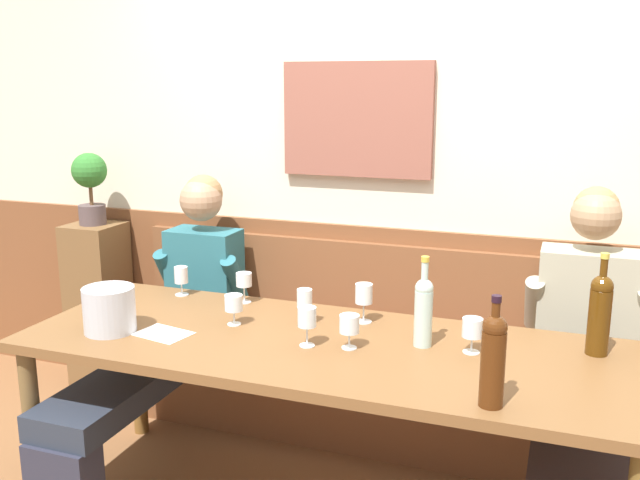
{
  "coord_description": "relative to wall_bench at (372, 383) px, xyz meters",
  "views": [
    {
      "loc": [
        0.84,
        -2.23,
        1.72
      ],
      "look_at": [
        -0.13,
        0.44,
        1.07
      ],
      "focal_mm": 38.9,
      "sensor_mm": 36.0,
      "label": 1
    }
  ],
  "objects": [
    {
      "name": "person_right_seat",
      "position": [
        0.95,
        -0.38,
        0.34
      ],
      "size": [
        0.51,
        1.31,
        1.3
      ],
      "color": "#263242",
      "rests_on": "ground"
    },
    {
      "name": "wine_glass_mid_left",
      "position": [
        -0.04,
        -0.78,
        0.58
      ],
      "size": [
        0.07,
        0.07,
        0.15
      ],
      "color": "silver",
      "rests_on": "dining_table"
    },
    {
      "name": "wine_glass_left_end",
      "position": [
        -0.49,
        -0.38,
        0.58
      ],
      "size": [
        0.07,
        0.07,
        0.14
      ],
      "color": "silver",
      "rests_on": "dining_table"
    },
    {
      "name": "wine_glass_mid_right",
      "position": [
        0.55,
        -0.63,
        0.56
      ],
      "size": [
        0.07,
        0.07,
        0.13
      ],
      "color": "silver",
      "rests_on": "dining_table"
    },
    {
      "name": "wine_glass_center_rear",
      "position": [
        0.12,
        -0.75,
        0.57
      ],
      "size": [
        0.07,
        0.07,
        0.13
      ],
      "color": "silver",
      "rests_on": "dining_table"
    },
    {
      "name": "wood_wainscot_panel",
      "position": [
        0.0,
        0.21,
        0.23
      ],
      "size": [
        6.8,
        0.03,
        1.02
      ],
      "primitive_type": "cube",
      "color": "brown",
      "rests_on": "ground"
    },
    {
      "name": "ice_bucket",
      "position": [
        -0.83,
        -0.9,
        0.56
      ],
      "size": [
        0.2,
        0.2,
        0.18
      ],
      "primitive_type": "cylinder",
      "color": "#B2B9C4",
      "rests_on": "dining_table"
    },
    {
      "name": "wine_glass_right_end",
      "position": [
        -0.4,
        -0.66,
        0.56
      ],
      "size": [
        0.07,
        0.07,
        0.13
      ],
      "color": "silver",
      "rests_on": "dining_table"
    },
    {
      "name": "wine_bottle_amber_mid",
      "position": [
        0.66,
        -1.05,
        0.63
      ],
      "size": [
        0.08,
        0.08,
        0.35
      ],
      "color": "#48230D",
      "rests_on": "dining_table"
    },
    {
      "name": "wine_bottle_clear_water",
      "position": [
        0.37,
        -0.63,
        0.62
      ],
      "size": [
        0.07,
        0.07,
        0.34
      ],
      "color": "#AECBC2",
      "rests_on": "dining_table"
    },
    {
      "name": "room_wall_back",
      "position": [
        -0.0,
        0.26,
        1.12
      ],
      "size": [
        6.8,
        0.12,
        2.8
      ],
      "color": "beige",
      "rests_on": "ground"
    },
    {
      "name": "wine_bottle_green_tall",
      "position": [
        0.98,
        -0.49,
        0.64
      ],
      "size": [
        0.08,
        0.08,
        0.38
      ],
      "color": "#492A09",
      "rests_on": "dining_table"
    },
    {
      "name": "potted_plant",
      "position": [
        -1.62,
        0.03,
        0.91
      ],
      "size": [
        0.19,
        0.19,
        0.39
      ],
      "color": "#514243",
      "rests_on": "corner_pedestal"
    },
    {
      "name": "dining_table",
      "position": [
        0.0,
        -0.72,
        0.4
      ],
      "size": [
        2.34,
        0.86,
        0.76
      ],
      "color": "brown",
      "rests_on": "ground"
    },
    {
      "name": "wine_glass_near_bucket",
      "position": [
        -0.14,
        -0.55,
        0.58
      ],
      "size": [
        0.06,
        0.06,
        0.15
      ],
      "color": "silver",
      "rests_on": "dining_table"
    },
    {
      "name": "tasting_sheet_left_guest",
      "position": [
        -0.62,
        -0.85,
        0.48
      ],
      "size": [
        0.24,
        0.19,
        0.0
      ],
      "primitive_type": "cube",
      "rotation": [
        0.0,
        0.0,
        -0.2
      ],
      "color": "white",
      "rests_on": "dining_table"
    },
    {
      "name": "wine_glass_by_bottle",
      "position": [
        0.08,
        -0.45,
        0.59
      ],
      "size": [
        0.07,
        0.07,
        0.16
      ],
      "color": "silver",
      "rests_on": "dining_table"
    },
    {
      "name": "wall_bench",
      "position": [
        0.0,
        0.0,
        0.0
      ],
      "size": [
        2.64,
        0.42,
        0.94
      ],
      "color": "brown",
      "rests_on": "ground"
    },
    {
      "name": "person_left_seat",
      "position": [
        -0.9,
        -0.37,
        0.35
      ],
      "size": [
        0.46,
        1.31,
        1.27
      ],
      "color": "#272937",
      "rests_on": "ground"
    },
    {
      "name": "wine_glass_center_front",
      "position": [
        -0.82,
        -0.38,
        0.57
      ],
      "size": [
        0.06,
        0.06,
        0.14
      ],
      "color": "silver",
      "rests_on": "dining_table"
    },
    {
      "name": "corner_pedestal",
      "position": [
        -1.62,
        0.03,
        0.2
      ],
      "size": [
        0.28,
        0.28,
        0.96
      ],
      "primitive_type": "cube",
      "color": "brown",
      "rests_on": "ground"
    }
  ]
}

